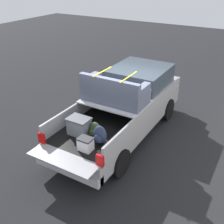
# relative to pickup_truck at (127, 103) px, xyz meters

# --- Properties ---
(ground_plane) EXTENTS (40.00, 40.00, 0.00)m
(ground_plane) POSITION_rel_pickup_truck_xyz_m (-0.37, -0.00, -0.97)
(ground_plane) COLOR black
(pickup_truck) EXTENTS (6.05, 2.06, 2.23)m
(pickup_truck) POSITION_rel_pickup_truck_xyz_m (0.00, 0.00, 0.00)
(pickup_truck) COLOR gray
(pickup_truck) RESTS_ON ground_plane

